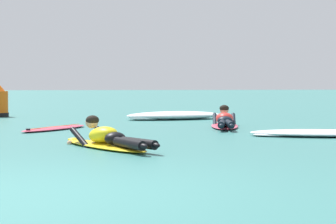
% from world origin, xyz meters
% --- Properties ---
extents(ground_plane, '(120.00, 120.00, 0.00)m').
position_xyz_m(ground_plane, '(0.00, 10.00, 0.00)').
color(ground_plane, '#387A75').
extents(surfer_near, '(1.55, 2.48, 0.55)m').
position_xyz_m(surfer_near, '(0.62, 3.84, 0.13)').
color(surfer_near, yellow).
rests_on(surfer_near, ground).
extents(surfer_far, '(1.01, 2.69, 0.55)m').
position_xyz_m(surfer_far, '(3.38, 7.96, 0.13)').
color(surfer_far, '#E54C66').
rests_on(surfer_far, ground).
extents(drifting_surfboard, '(1.60, 2.06, 0.16)m').
position_xyz_m(drifting_surfboard, '(-0.39, 7.74, 0.03)').
color(drifting_surfboard, '#E54C66').
rests_on(drifting_surfboard, ground).
extents(whitewater_front, '(2.85, 1.57, 0.22)m').
position_xyz_m(whitewater_front, '(2.67, 11.16, 0.10)').
color(whitewater_front, white).
rests_on(whitewater_front, ground).
extents(whitewater_mid_left, '(2.86, 1.55, 0.13)m').
position_xyz_m(whitewater_mid_left, '(4.73, 5.51, 0.06)').
color(whitewater_mid_left, white).
rests_on(whitewater_mid_left, ground).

